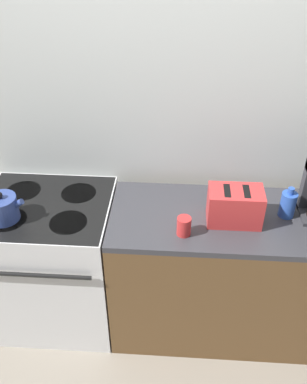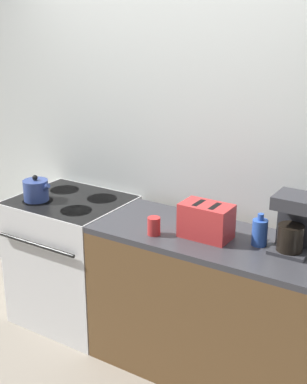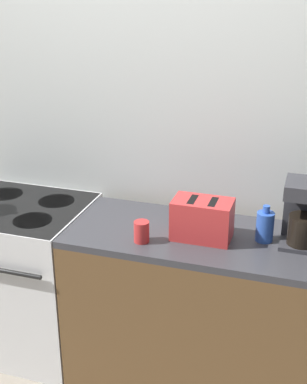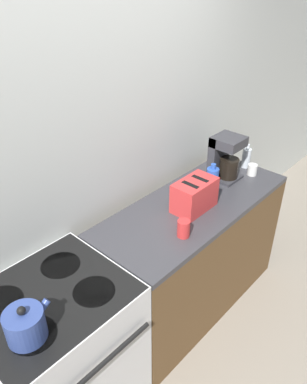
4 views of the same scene
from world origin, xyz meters
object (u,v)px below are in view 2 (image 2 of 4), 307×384
Objects in this scene: toaster at (206,221)px; bottle_blue at (260,232)px; coffee_maker at (294,222)px; kettle at (36,190)px; cup_red at (154,226)px; stove at (73,258)px.

bottle_blue is at bearing 12.43° from toaster.
toaster is 0.89× the size of coffee_maker.
kettle is 0.99m from cup_red.
stove is 8.59× the size of cup_red.
cup_red is at bearing -13.25° from stove.
coffee_maker is (1.73, 0.16, 0.09)m from kettle.
cup_red reaches higher than stove.
kettle reaches higher than cup_red.
toaster reaches higher than kettle.
kettle is at bearing -176.88° from toaster.
cup_red is at bearing -3.53° from kettle.
kettle is at bearing -174.70° from coffee_maker.
cup_red is (-0.57, -0.19, -0.02)m from bottle_blue.
toaster is 0.30m from bottle_blue.
kettle is 1.15× the size of bottle_blue.
bottle_blue is at bearing 4.93° from kettle.
cup_red is at bearing -163.44° from coffee_maker.
coffee_maker reaches higher than kettle.
kettle is 1.25m from toaster.
kettle is at bearing 176.47° from cup_red.
coffee_maker is at bearing 5.30° from kettle.
stove is 1.46m from bottle_blue.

